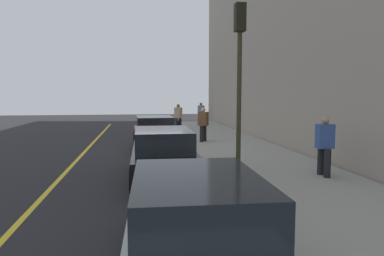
{
  "coord_description": "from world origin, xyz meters",
  "views": [
    {
      "loc": [
        -16.42,
        0.81,
        2.55
      ],
      "look_at": [
        -2.17,
        -1.34,
        1.15
      ],
      "focal_mm": 33.04,
      "sensor_mm": 36.0,
      "label": 1
    }
  ],
  "objects_px": {
    "parked_car_black": "(163,154)",
    "parked_car_red": "(154,132)",
    "rolling_suitcase": "(179,125)",
    "parked_car_silver": "(195,228)",
    "traffic_light_pole": "(239,65)",
    "pedestrian_grey_coat": "(201,113)",
    "pedestrian_blue_coat": "(325,144)",
    "pedestrian_tan_coat": "(178,116)",
    "pedestrian_brown_coat": "(203,123)"
  },
  "relations": [
    {
      "from": "parked_car_black",
      "to": "parked_car_red",
      "type": "distance_m",
      "value": 5.98
    },
    {
      "from": "parked_car_red",
      "to": "rolling_suitcase",
      "type": "height_order",
      "value": "parked_car_red"
    },
    {
      "from": "parked_car_silver",
      "to": "traffic_light_pole",
      "type": "relative_size",
      "value": 1.0
    },
    {
      "from": "traffic_light_pole",
      "to": "pedestrian_grey_coat",
      "type": "bearing_deg",
      "value": -7.04
    },
    {
      "from": "traffic_light_pole",
      "to": "rolling_suitcase",
      "type": "relative_size",
      "value": 5.03
    },
    {
      "from": "pedestrian_blue_coat",
      "to": "rolling_suitcase",
      "type": "bearing_deg",
      "value": 10.68
    },
    {
      "from": "parked_car_black",
      "to": "rolling_suitcase",
      "type": "bearing_deg",
      "value": -8.44
    },
    {
      "from": "parked_car_silver",
      "to": "parked_car_red",
      "type": "xyz_separation_m",
      "value": [
        11.91,
        0.02,
        -0.0
      ]
    },
    {
      "from": "parked_car_red",
      "to": "pedestrian_blue_coat",
      "type": "relative_size",
      "value": 2.41
    },
    {
      "from": "pedestrian_blue_coat",
      "to": "rolling_suitcase",
      "type": "relative_size",
      "value": 1.89
    },
    {
      "from": "pedestrian_tan_coat",
      "to": "pedestrian_brown_coat",
      "type": "relative_size",
      "value": 1.0
    },
    {
      "from": "parked_car_black",
      "to": "pedestrian_tan_coat",
      "type": "height_order",
      "value": "pedestrian_tan_coat"
    },
    {
      "from": "pedestrian_grey_coat",
      "to": "parked_car_red",
      "type": "bearing_deg",
      "value": 159.23
    },
    {
      "from": "parked_car_red",
      "to": "pedestrian_tan_coat",
      "type": "relative_size",
      "value": 2.45
    },
    {
      "from": "pedestrian_blue_coat",
      "to": "pedestrian_brown_coat",
      "type": "height_order",
      "value": "pedestrian_blue_coat"
    },
    {
      "from": "parked_car_silver",
      "to": "traffic_light_pole",
      "type": "distance_m",
      "value": 5.33
    },
    {
      "from": "pedestrian_grey_coat",
      "to": "rolling_suitcase",
      "type": "xyz_separation_m",
      "value": [
        -3.72,
        2.18,
        -0.63
      ]
    },
    {
      "from": "pedestrian_tan_coat",
      "to": "pedestrian_brown_coat",
      "type": "xyz_separation_m",
      "value": [
        -5.76,
        -0.62,
        -0.0
      ]
    },
    {
      "from": "pedestrian_blue_coat",
      "to": "traffic_light_pole",
      "type": "distance_m",
      "value": 3.59
    },
    {
      "from": "parked_car_silver",
      "to": "parked_car_red",
      "type": "height_order",
      "value": "same"
    },
    {
      "from": "parked_car_silver",
      "to": "pedestrian_tan_coat",
      "type": "distance_m",
      "value": 18.73
    },
    {
      "from": "parked_car_black",
      "to": "pedestrian_grey_coat",
      "type": "relative_size",
      "value": 2.77
    },
    {
      "from": "parked_car_silver",
      "to": "rolling_suitcase",
      "type": "height_order",
      "value": "parked_car_silver"
    },
    {
      "from": "pedestrian_tan_coat",
      "to": "pedestrian_brown_coat",
      "type": "distance_m",
      "value": 5.79
    },
    {
      "from": "parked_car_black",
      "to": "pedestrian_brown_coat",
      "type": "bearing_deg",
      "value": -19.72
    },
    {
      "from": "parked_car_red",
      "to": "rolling_suitcase",
      "type": "bearing_deg",
      "value": -15.22
    },
    {
      "from": "pedestrian_brown_coat",
      "to": "rolling_suitcase",
      "type": "xyz_separation_m",
      "value": [
        6.22,
        0.54,
        -0.63
      ]
    },
    {
      "from": "pedestrian_blue_coat",
      "to": "parked_car_red",
      "type": "bearing_deg",
      "value": 33.56
    },
    {
      "from": "parked_car_black",
      "to": "pedestrian_blue_coat",
      "type": "relative_size",
      "value": 2.71
    },
    {
      "from": "pedestrian_blue_coat",
      "to": "rolling_suitcase",
      "type": "distance_m",
      "value": 14.41
    },
    {
      "from": "pedestrian_grey_coat",
      "to": "traffic_light_pole",
      "type": "relative_size",
      "value": 0.37
    },
    {
      "from": "parked_car_silver",
      "to": "rolling_suitcase",
      "type": "relative_size",
      "value": 5.04
    },
    {
      "from": "pedestrian_tan_coat",
      "to": "pedestrian_blue_coat",
      "type": "height_order",
      "value": "pedestrian_blue_coat"
    },
    {
      "from": "parked_car_red",
      "to": "traffic_light_pole",
      "type": "bearing_deg",
      "value": -166.3
    },
    {
      "from": "traffic_light_pole",
      "to": "rolling_suitcase",
      "type": "xyz_separation_m",
      "value": [
        14.78,
        -0.1,
        -2.84
      ]
    },
    {
      "from": "parked_car_black",
      "to": "pedestrian_brown_coat",
      "type": "height_order",
      "value": "pedestrian_brown_coat"
    },
    {
      "from": "parked_car_red",
      "to": "pedestrian_blue_coat",
      "type": "height_order",
      "value": "pedestrian_blue_coat"
    },
    {
      "from": "parked_car_red",
      "to": "pedestrian_tan_coat",
      "type": "distance_m",
      "value": 6.98
    },
    {
      "from": "parked_car_red",
      "to": "pedestrian_grey_coat",
      "type": "bearing_deg",
      "value": -20.77
    },
    {
      "from": "pedestrian_blue_coat",
      "to": "pedestrian_grey_coat",
      "type": "height_order",
      "value": "pedestrian_blue_coat"
    },
    {
      "from": "pedestrian_grey_coat",
      "to": "traffic_light_pole",
      "type": "height_order",
      "value": "traffic_light_pole"
    },
    {
      "from": "pedestrian_blue_coat",
      "to": "pedestrian_grey_coat",
      "type": "xyz_separation_m",
      "value": [
        17.87,
        0.49,
        -0.02
      ]
    },
    {
      "from": "traffic_light_pole",
      "to": "rolling_suitcase",
      "type": "height_order",
      "value": "traffic_light_pole"
    },
    {
      "from": "parked_car_red",
      "to": "pedestrian_grey_coat",
      "type": "distance_m",
      "value": 11.66
    },
    {
      "from": "rolling_suitcase",
      "to": "pedestrian_blue_coat",
      "type": "bearing_deg",
      "value": -169.32
    },
    {
      "from": "pedestrian_blue_coat",
      "to": "pedestrian_brown_coat",
      "type": "distance_m",
      "value": 8.21
    },
    {
      "from": "pedestrian_grey_coat",
      "to": "traffic_light_pole",
      "type": "distance_m",
      "value": 18.77
    },
    {
      "from": "pedestrian_blue_coat",
      "to": "rolling_suitcase",
      "type": "xyz_separation_m",
      "value": [
        14.15,
        2.67,
        -0.65
      ]
    },
    {
      "from": "pedestrian_blue_coat",
      "to": "parked_car_silver",
      "type": "bearing_deg",
      "value": 137.1
    },
    {
      "from": "rolling_suitcase",
      "to": "parked_car_black",
      "type": "bearing_deg",
      "value": 171.56
    }
  ]
}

